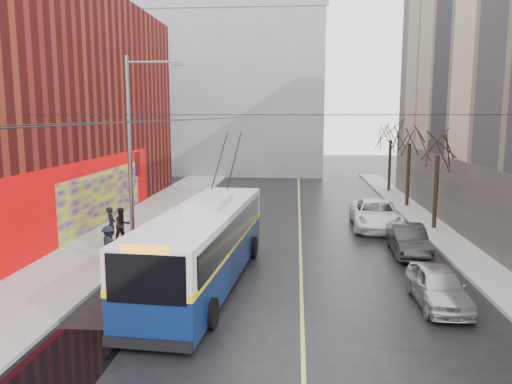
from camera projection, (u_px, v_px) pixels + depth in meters
The scene contains 20 objects.
ground at pixel (246, 363), 12.97m from camera, with size 140.00×140.00×0.00m, color black.
sidewalk_left at pixel (114, 240), 25.42m from camera, with size 4.00×60.00×0.15m, color gray.
sidewalk_right at pixel (456, 247), 24.06m from camera, with size 2.00×60.00×0.15m, color gray.
lane_line at pixel (300, 236), 26.64m from camera, with size 0.12×50.00×0.01m, color #BFB74C.
building_far at pixel (233, 92), 56.40m from camera, with size 20.50×12.10×18.00m.
streetlight_pole at pixel (133, 150), 22.58m from camera, with size 2.65×0.60×9.00m.
catenary_wires at pixel (226, 118), 26.77m from camera, with size 18.00×60.00×0.22m.
tree_near at pixel (438, 141), 27.26m from camera, with size 3.20×3.20×6.40m.
tree_mid at pixel (410, 132), 34.11m from camera, with size 3.20×3.20×6.68m.
tree_far at pixel (391, 131), 41.02m from camera, with size 3.20×3.20×6.57m.
puddle at pixel (61, 361), 13.09m from camera, with size 2.71×3.81×0.01m, color black.
pigeons_flying at pixel (207, 94), 21.47m from camera, with size 5.49×0.65×2.98m.
trolleybus at pixel (204, 244), 18.80m from camera, with size 3.46×12.00×5.62m.
parked_car_a at pixel (438, 286), 16.84m from camera, with size 1.56×3.88×1.32m, color #B2B1B6.
parked_car_b at pixel (408, 240), 23.02m from camera, with size 1.45×4.16×1.37m, color #242527.
parked_car_c at pixel (376, 214), 28.41m from camera, with size 2.63×5.71×1.59m, color white.
following_car at pixel (242, 198), 34.56m from camera, with size 1.66×4.11×1.40m, color #B5B5BA.
pedestrian_a at pixel (111, 225), 24.63m from camera, with size 0.65×0.42×1.77m, color black.
pedestrian_b at pixel (122, 225), 24.53m from camera, with size 0.85×0.66×1.75m, color black.
pedestrian_c at pixel (108, 243), 21.43m from camera, with size 1.01×0.58×1.56m, color black.
Camera 1 is at (1.26, -12.08, 6.37)m, focal length 35.00 mm.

